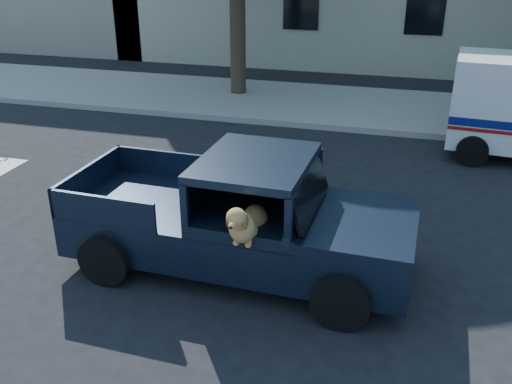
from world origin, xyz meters
TOP-DOWN VIEW (x-y plane):
  - ground at (0.00, 0.00)m, footprint 120.00×120.00m
  - far_sidewalk at (0.00, 9.20)m, footprint 60.00×4.00m
  - lane_stripes at (2.00, 3.40)m, footprint 21.60×0.14m
  - pickup_truck at (-1.28, 0.68)m, footprint 4.79×2.49m

SIDE VIEW (x-z plane):
  - ground at x=0.00m, z-range 0.00..0.00m
  - lane_stripes at x=2.00m, z-range 0.00..0.01m
  - far_sidewalk at x=0.00m, z-range 0.00..0.15m
  - pickup_truck at x=-1.28m, z-range -0.27..1.42m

